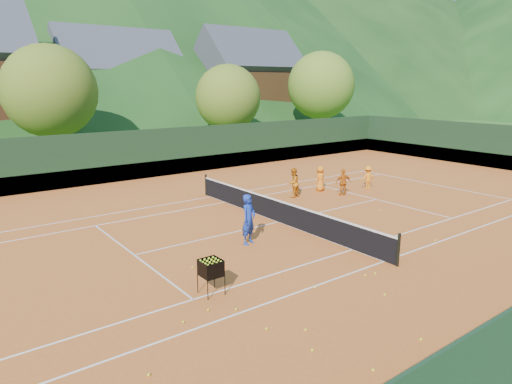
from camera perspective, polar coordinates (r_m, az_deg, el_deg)
ground at (r=19.38m, az=2.85°, el=-3.81°), size 400.00×400.00×0.00m
clay_court at (r=19.37m, az=2.85°, el=-3.78°), size 40.00×24.00×0.02m
coach at (r=16.53m, az=-0.92°, el=-3.43°), size 0.79×0.67×1.85m
student_a at (r=23.39m, az=4.67°, el=1.17°), size 0.87×0.75×1.53m
student_b at (r=24.14m, az=10.86°, el=1.20°), size 0.89×0.66×1.40m
student_c at (r=24.96m, az=8.04°, el=1.68°), size 0.75×0.56×1.39m
student_d at (r=25.87m, az=13.80°, el=1.76°), size 0.95×0.71×1.31m
tennis_ball_0 at (r=11.33m, az=6.20°, el=-16.77°), size 0.07×0.07×0.07m
tennis_ball_1 at (r=11.73m, az=-9.09°, el=-15.75°), size 0.07×0.07×0.07m
tennis_ball_2 at (r=11.55m, az=19.90°, el=-16.93°), size 0.07×0.07×0.07m
tennis_ball_3 at (r=12.20m, az=-6.00°, el=-14.43°), size 0.07×0.07×0.07m
tennis_ball_5 at (r=10.25m, az=14.43°, el=-20.74°), size 0.07×0.07×0.07m
tennis_ball_6 at (r=18.28m, az=21.49°, el=-5.65°), size 0.07×0.07×0.07m
tennis_ball_7 at (r=11.32m, az=1.35°, el=-16.73°), size 0.07×0.07×0.07m
tennis_ball_9 at (r=10.07m, az=-13.27°, el=-21.35°), size 0.07×0.07×0.07m
tennis_ball_10 at (r=13.43m, az=7.40°, el=-11.72°), size 0.07×0.07×0.07m
tennis_ball_11 at (r=10.63m, az=7.03°, el=-19.02°), size 0.07×0.07×0.07m
tennis_ball_12 at (r=14.46m, az=13.50°, el=-10.11°), size 0.07×0.07×0.07m
tennis_ball_13 at (r=12.17m, az=-2.52°, el=-14.42°), size 0.07×0.07×0.07m
tennis_ball_14 at (r=13.38m, az=15.79°, el=-12.25°), size 0.07×0.07×0.07m
tennis_ball_15 at (r=14.67m, az=14.67°, el=-9.83°), size 0.07×0.07×0.07m
tennis_ball_16 at (r=14.78m, az=-7.94°, el=-9.32°), size 0.07×0.07×0.07m
tennis_ball_17 at (r=21.75m, az=15.19°, el=-2.20°), size 0.07×0.07×0.07m
tennis_ball_19 at (r=17.05m, az=-0.96°, el=-6.05°), size 0.07×0.07×0.07m
court_lines at (r=19.37m, az=2.85°, el=-3.75°), size 23.83×11.03×0.00m
tennis_net at (r=19.23m, az=2.86°, el=-2.33°), size 0.10×12.07×1.10m
perimeter_fence at (r=19.04m, az=2.89°, el=-0.16°), size 40.40×24.24×3.00m
ball_hopper at (r=12.79m, az=-5.67°, el=-9.51°), size 0.57×0.57×1.00m
chalet_mid at (r=51.43m, az=-16.84°, el=12.05°), size 12.65×8.82×11.45m
chalet_right at (r=54.50m, az=-1.03°, el=12.93°), size 11.50×8.82×11.91m
tree_b at (r=35.12m, az=-24.37°, el=11.39°), size 6.40×6.40×8.40m
tree_c at (r=39.78m, az=-3.52°, el=11.69°), size 5.60×5.60×7.35m
tree_d at (r=48.13m, az=8.13°, el=13.05°), size 6.80×6.80×8.93m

